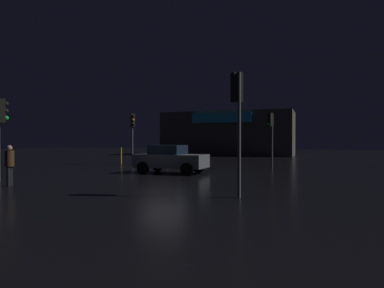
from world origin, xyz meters
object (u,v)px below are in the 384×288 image
traffic_signal_main (133,126)px  pedestrian (10,162)px  store_building (228,134)px  traffic_signal_cross_left (271,126)px  traffic_signal_cross_right (1,124)px  traffic_signal_opposite (237,102)px  car_near (171,159)px

traffic_signal_main → pedestrian: 12.89m
store_building → traffic_signal_cross_left: store_building is taller
traffic_signal_cross_right → traffic_signal_opposite: bearing=-2.5°
traffic_signal_opposite → traffic_signal_main: bearing=131.4°
store_building → traffic_signal_cross_right: (-2.64, -31.54, -0.15)m
store_building → car_near: (2.82, -25.34, -1.92)m
store_building → car_near: store_building is taller
store_building → pedestrian: bearing=-91.9°
store_building → traffic_signal_cross_right: 31.65m
car_near → traffic_signal_opposite: bearing=-52.1°
store_building → car_near: bearing=-83.7°
store_building → pedestrian: size_ratio=9.88×
car_near → pedestrian: size_ratio=2.42×
traffic_signal_opposite → traffic_signal_cross_right: bearing=177.5°
store_building → traffic_signal_cross_right: bearing=-94.8°
traffic_signal_main → traffic_signal_cross_right: 11.68m
traffic_signal_cross_right → pedestrian: (1.55, -0.95, -1.63)m
traffic_signal_main → car_near: 8.06m
traffic_signal_cross_left → traffic_signal_cross_right: traffic_signal_cross_right is taller
store_building → traffic_signal_cross_right: size_ratio=4.43×
pedestrian → traffic_signal_cross_right: bearing=148.3°
traffic_signal_main → traffic_signal_opposite: (10.70, -12.15, 0.08)m
store_building → traffic_signal_cross_left: size_ratio=4.44×
traffic_signal_opposite → car_near: traffic_signal_opposite is taller
store_building → traffic_signal_cross_left: 21.38m
store_building → car_near: 25.57m
traffic_signal_cross_left → pedestrian: bearing=-124.9°
store_building → traffic_signal_cross_left: bearing=-69.0°
store_building → traffic_signal_opposite: bearing=-75.9°
traffic_signal_main → traffic_signal_cross_left: bearing=-0.5°
traffic_signal_cross_right → traffic_signal_main: bearing=90.2°
traffic_signal_cross_left → pedestrian: size_ratio=2.22×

